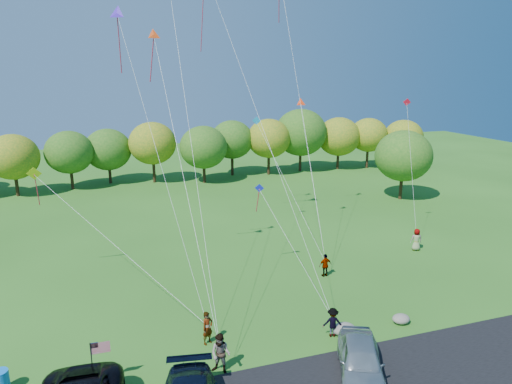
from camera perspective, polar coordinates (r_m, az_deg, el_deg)
ground at (r=23.45m, az=-0.82°, el=-19.81°), size 140.00×140.00×0.00m
treeline at (r=55.32m, az=-11.78°, el=5.45°), size 76.59×27.87×8.49m
minivan_silver at (r=22.14m, az=12.95°, el=-19.83°), size 3.71×5.11×1.62m
flyer_a at (r=24.00m, az=-6.08°, el=-16.54°), size 0.76×0.67×1.74m
flyer_b at (r=21.92m, az=-4.44°, el=-19.53°), size 1.20×1.15×1.94m
flyer_c at (r=24.81m, az=9.55°, el=-15.77°), size 1.13×0.83×1.57m
flyer_d at (r=31.26m, az=8.67°, el=-9.04°), size 0.95×0.44×1.59m
flyer_e at (r=37.30m, az=19.41°, el=-5.63°), size 0.97×0.78×1.73m
trash_barrel at (r=23.76m, az=-29.25°, el=-19.95°), size 0.66×0.66×0.99m
flag_assembly at (r=21.76m, az=-19.27°, el=-18.57°), size 0.82×0.53×2.22m
boulder_near at (r=25.28m, az=10.93°, el=-16.48°), size 1.25×0.98×0.62m
boulder_far at (r=27.03m, az=17.67°, el=-14.88°), size 0.98×0.82×0.51m
kites_aloft at (r=33.52m, az=-5.71°, el=22.54°), size 27.37×8.24×20.74m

